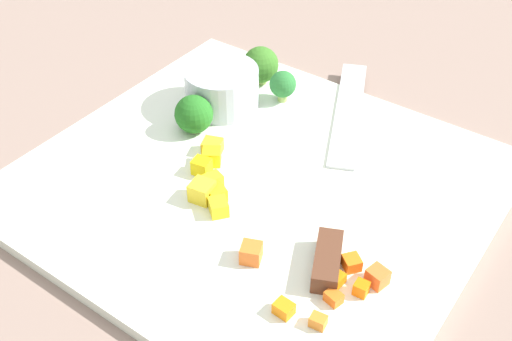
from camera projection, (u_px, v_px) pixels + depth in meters
ground_plane at (256, 188)px, 0.59m from camera, size 4.00×4.00×0.00m
cutting_board at (256, 184)px, 0.59m from camera, size 0.41×0.38×0.01m
prep_bowl at (222, 88)px, 0.66m from camera, size 0.08×0.08×0.04m
chef_knife at (338, 183)px, 0.57m from camera, size 0.17×0.32×0.02m
carrot_dice_0 at (377, 277)px, 0.48m from camera, size 0.02×0.02×0.01m
carrot_dice_1 at (337, 279)px, 0.48m from camera, size 0.01×0.01×0.01m
carrot_dice_2 at (361, 288)px, 0.47m from camera, size 0.01×0.01×0.01m
carrot_dice_3 at (284, 309)px, 0.46m from camera, size 0.01×0.01×0.01m
carrot_dice_4 at (352, 263)px, 0.49m from camera, size 0.02×0.02×0.01m
carrot_dice_5 at (334, 297)px, 0.47m from camera, size 0.01×0.01×0.01m
carrot_dice_6 at (251, 253)px, 0.50m from camera, size 0.02×0.02×0.02m
carrot_dice_7 at (318, 321)px, 0.45m from camera, size 0.01×0.01×0.01m
pepper_dice_0 at (212, 157)px, 0.59m from camera, size 0.02×0.02×0.02m
pepper_dice_1 at (213, 181)px, 0.57m from camera, size 0.02×0.02×0.01m
pepper_dice_2 at (221, 208)px, 0.54m from camera, size 0.02×0.02×0.01m
pepper_dice_3 at (202, 166)px, 0.58m from camera, size 0.02×0.02×0.02m
pepper_dice_4 at (217, 194)px, 0.55m from camera, size 0.02×0.02×0.01m
pepper_dice_5 at (212, 147)px, 0.61m from camera, size 0.02×0.02×0.01m
pepper_dice_6 at (202, 191)px, 0.55m from camera, size 0.02×0.02×0.02m
broccoli_floret_0 at (283, 85)px, 0.67m from camera, size 0.03×0.03×0.04m
broccoli_floret_1 at (194, 114)px, 0.63m from camera, size 0.04×0.04×0.04m
broccoli_floret_2 at (229, 64)px, 0.70m from camera, size 0.02×0.02×0.03m
broccoli_floret_3 at (261, 65)px, 0.70m from camera, size 0.04×0.04×0.04m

